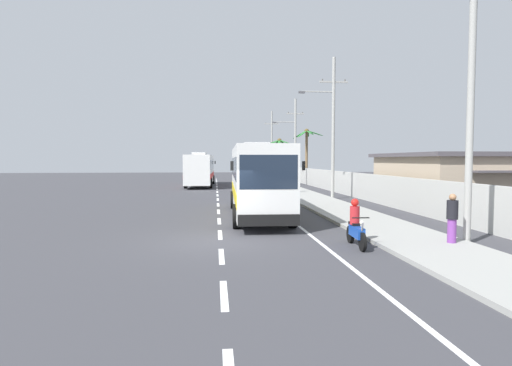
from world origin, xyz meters
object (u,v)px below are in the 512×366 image
Objects in this scene: roadside_building at (479,179)px; palm_nearest at (307,145)px; coach_bus_foreground at (257,178)px; coach_bus_far_lane at (200,169)px; pedestrian_near_kerb at (452,217)px; utility_pole_far at (294,140)px; utility_pole_nearest at (471,94)px; utility_pole_mid at (332,125)px; palm_second at (279,150)px; motorcycle_beside_bus at (356,227)px; pedestrian_midwalk at (295,182)px; utility_pole_distant at (272,144)px.

palm_nearest is at bearing 101.47° from roadside_building.
coach_bus_foreground reaches higher than roadside_building.
coach_bus_far_lane reaches higher than pedestrian_near_kerb.
utility_pole_nearest is at bearing -90.54° from utility_pole_far.
palm_nearest is at bearing 82.50° from utility_pole_mid.
palm_nearest is at bearing -58.64° from palm_second.
utility_pole_far is at bearing 89.46° from utility_pole_nearest.
motorcycle_beside_bus is 33.17m from utility_pole_far.
motorcycle_beside_bus is at bearing -103.42° from utility_pole_mid.
utility_pole_mid is at bearing 52.99° from coach_bus_foreground.
utility_pole_far reaches higher than motorcycle_beside_bus.
palm_second reaches higher than coach_bus_foreground.
motorcycle_beside_bus is 0.18× the size of roadside_building.
pedestrian_near_kerb is 36.98m from palm_nearest.
utility_pole_nearest reaches higher than palm_second.
pedestrian_near_kerb is 0.97× the size of pedestrian_midwalk.
roadside_building is at bearing 42.68° from motorcycle_beside_bus.
utility_pole_nearest reaches higher than utility_pole_far.
coach_bus_far_lane is 33.86m from utility_pole_nearest.
coach_bus_foreground is at bearing -100.90° from palm_second.
palm_second is (6.32, 32.83, 2.21)m from coach_bus_foreground.
motorcycle_beside_bus is 49.22m from utility_pole_distant.
pedestrian_midwalk is 15.99m from palm_nearest.
utility_pole_nearest reaches higher than coach_bus_far_lane.
utility_pole_mid is at bearing -89.86° from palm_second.
palm_second is 0.54× the size of roadside_building.
palm_nearest is at bearing 72.41° from coach_bus_foreground.
palm_nearest is (6.52, 36.27, 4.02)m from motorcycle_beside_bus.
utility_pole_mid is 1.55× the size of palm_nearest.
utility_pole_far is (2.11, 11.26, 4.14)m from pedestrian_midwalk.
motorcycle_beside_bus is 0.20× the size of utility_pole_nearest.
pedestrian_midwalk is 0.16× the size of utility_pole_mid.
coach_bus_far_lane reaches higher than pedestrian_midwalk.
pedestrian_near_kerb is at bearing -6.59° from motorcycle_beside_bus.
utility_pole_mid is (3.89, 16.32, 4.83)m from motorcycle_beside_bus.
coach_bus_far_lane reaches higher than roadside_building.
utility_pole_nearest is at bearing -50.34° from coach_bus_foreground.
palm_second reaches higher than pedestrian_midwalk.
pedestrian_near_kerb is 17.29m from utility_pole_mid.
coach_bus_foreground is at bearing -107.59° from palm_nearest.
utility_pole_mid reaches higher than roadside_building.
utility_pole_distant is at bearing 89.91° from utility_pole_mid.
roadside_building is at bearing -71.20° from utility_pole_far.
coach_bus_foreground is 1.09× the size of utility_pole_distant.
pedestrian_midwalk reaches higher than pedestrian_near_kerb.
palm_second is at bearing 40.09° from coach_bus_far_lane.
utility_pole_mid is at bearing 90.28° from utility_pole_nearest.
motorcycle_beside_bus is at bearing -137.32° from roadside_building.
coach_bus_foreground is 33.51m from palm_second.
motorcycle_beside_bus is at bearing -179.86° from pedestrian_near_kerb.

